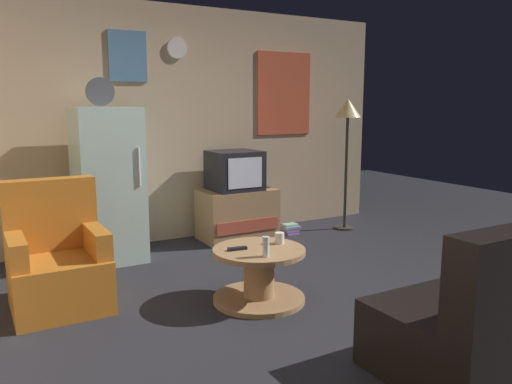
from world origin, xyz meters
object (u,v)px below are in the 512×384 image
object	(u,v)px
tv_stand	(237,214)
wine_glass	(266,247)
standing_lamp	(348,118)
armchair	(57,263)
book_stack	(290,229)
coffee_table	(259,275)
mug_ceramic_white	(279,238)
fridge	(108,185)
remote_control	(237,249)
crt_tv	(235,170)

from	to	relation	value
tv_stand	wine_glass	xyz separation A→B (m)	(-0.79, -1.97, 0.22)
standing_lamp	armchair	bearing A→B (deg)	-166.22
tv_stand	book_stack	world-z (taller)	tv_stand
coffee_table	mug_ceramic_white	size ratio (longest dim) A/B	8.00
tv_stand	armchair	bearing A→B (deg)	-152.52
tv_stand	mug_ceramic_white	size ratio (longest dim) A/B	9.33
book_stack	mug_ceramic_white	bearing A→B (deg)	-126.01
mug_ceramic_white	book_stack	distance (m)	2.01
fridge	standing_lamp	size ratio (longest dim) A/B	1.11
tv_stand	wine_glass	distance (m)	2.14
mug_ceramic_white	remote_control	bearing A→B (deg)	179.40
remote_control	armchair	xyz separation A→B (m)	(-1.21, 0.62, -0.10)
book_stack	armchair	bearing A→B (deg)	-160.63
fridge	wine_glass	world-z (taller)	fridge
tv_stand	standing_lamp	xyz separation A→B (m)	(1.38, -0.24, 1.07)
coffee_table	standing_lamp	bearing A→B (deg)	35.87
crt_tv	mug_ceramic_white	world-z (taller)	crt_tv
fridge	mug_ceramic_white	size ratio (longest dim) A/B	19.67
coffee_table	wine_glass	bearing A→B (deg)	-106.49
tv_stand	armchair	xyz separation A→B (m)	(-2.11, -1.10, 0.05)
fridge	mug_ceramic_white	bearing A→B (deg)	-59.75
book_stack	remote_control	bearing A→B (deg)	-134.03
tv_stand	coffee_table	world-z (taller)	tv_stand
fridge	crt_tv	bearing A→B (deg)	3.96
coffee_table	remote_control	size ratio (longest dim) A/B	4.80
coffee_table	armchair	bearing A→B (deg)	154.04
crt_tv	mug_ceramic_white	bearing A→B (deg)	-105.85
standing_lamp	book_stack	distance (m)	1.50
fridge	armchair	world-z (taller)	fridge
crt_tv	remote_control	world-z (taller)	crt_tv
wine_glass	mug_ceramic_white	distance (m)	0.37
armchair	book_stack	world-z (taller)	armchair
fridge	crt_tv	world-z (taller)	fridge
mug_ceramic_white	standing_lamp	bearing A→B (deg)	38.03
standing_lamp	coffee_table	world-z (taller)	standing_lamp
mug_ceramic_white	remote_control	distance (m)	0.38
coffee_table	crt_tv	bearing A→B (deg)	68.29
remote_control	crt_tv	bearing A→B (deg)	69.65
book_stack	fridge	bearing A→B (deg)	179.17
fridge	coffee_table	bearing A→B (deg)	-66.28
book_stack	coffee_table	bearing A→B (deg)	-129.98
tv_stand	crt_tv	distance (m)	0.51
fridge	standing_lamp	world-z (taller)	fridge
tv_stand	book_stack	xyz separation A→B (m)	(0.64, -0.13, -0.23)
crt_tv	remote_control	distance (m)	1.96
fridge	book_stack	world-z (taller)	fridge
tv_stand	mug_ceramic_white	world-z (taller)	tv_stand
coffee_table	armchair	xyz separation A→B (m)	(-1.38, 0.67, 0.13)
tv_stand	remote_control	size ratio (longest dim) A/B	5.60
tv_stand	book_stack	distance (m)	0.69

